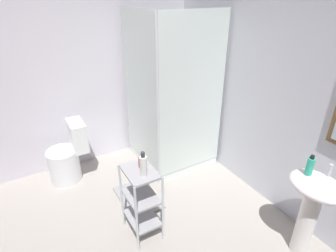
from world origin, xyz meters
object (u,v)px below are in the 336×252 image
Objects in this scene: shower_stall at (169,133)px; pedestal_sink at (313,201)px; toilet at (68,157)px; rinse_cup at (142,162)px; lotion_bottle_white at (143,165)px; storage_cart at (141,197)px; hand_soap_bottle at (310,166)px; bath_mat at (138,198)px.

shower_stall reaches higher than pedestal_sink.
rinse_cup is (1.19, 0.48, 0.47)m from toilet.
lotion_bottle_white is at bearing -18.98° from rinse_cup.
rinse_cup is (-0.05, 0.05, 0.35)m from storage_cart.
hand_soap_bottle reaches higher than pedestal_sink.
rinse_cup reaches higher than pedestal_sink.
toilet is at bearing -143.56° from pedestal_sink.
rinse_cup is at bearing -14.54° from bath_mat.
bath_mat is (-0.54, 0.15, -0.83)m from lotion_bottle_white.
toilet is 1.03× the size of storage_cart.
hand_soap_bottle is 1.84m from bath_mat.
lotion_bottle_white is at bearing -126.12° from pedestal_sink.
rinse_cup reaches higher than toilet.
bath_mat is at bearing -143.91° from pedestal_sink.
hand_soap_bottle reaches higher than storage_cart.
storage_cart is 0.36m from rinse_cup.
rinse_cup is at bearing 134.25° from storage_cart.
rinse_cup is at bearing -128.21° from hand_soap_bottle.
storage_cart is (1.24, 0.43, 0.12)m from toilet.
hand_soap_bottle is at bearing 51.79° from rinse_cup.
storage_cart is at bearing -125.59° from hand_soap_bottle.
pedestal_sink is 0.32m from hand_soap_bottle.
bath_mat is (0.47, -0.69, -0.45)m from shower_stall.
rinse_cup is at bearing -130.72° from pedestal_sink.
rinse_cup is (-0.96, -1.11, 0.21)m from pedestal_sink.
pedestal_sink is 1.35× the size of bath_mat.
pedestal_sink is at bearing 51.79° from storage_cart.
lotion_bottle_white reaches higher than storage_cart.
pedestal_sink reaches higher than bath_mat.
shower_stall is 1.36m from lotion_bottle_white.
pedestal_sink is 1.80m from bath_mat.
hand_soap_bottle is 1.36m from lotion_bottle_white.
pedestal_sink reaches higher than toilet.
rinse_cup is 0.89m from bath_mat.
hand_soap_bottle is 0.30× the size of bath_mat.
pedestal_sink is at bearing 9.58° from shower_stall.
lotion_bottle_white is at bearing -123.30° from hand_soap_bottle.
toilet is 1.27× the size of bath_mat.
hand_soap_bottle reaches higher than toilet.
hand_soap_bottle reaches higher than lotion_bottle_white.
storage_cart is at bearing 19.13° from toilet.
shower_stall reaches higher than hand_soap_bottle.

